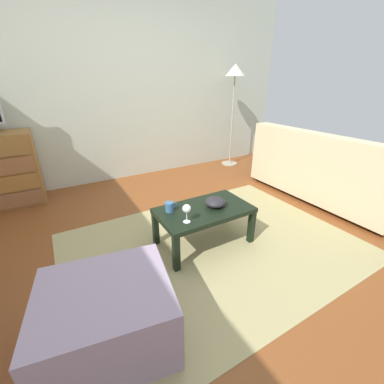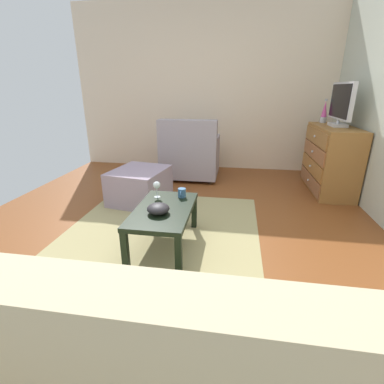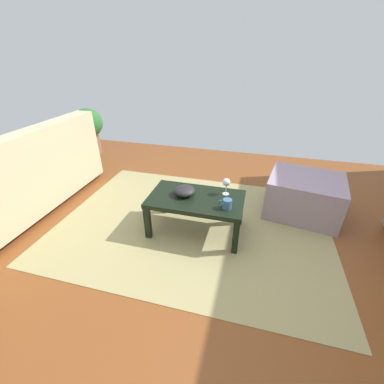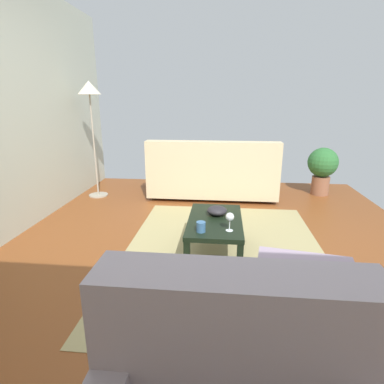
{
  "view_description": "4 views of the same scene",
  "coord_description": "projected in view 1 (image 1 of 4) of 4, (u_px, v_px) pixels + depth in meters",
  "views": [
    {
      "loc": [
        -0.93,
        -1.76,
        1.42
      ],
      "look_at": [
        0.09,
        0.01,
        0.5
      ],
      "focal_mm": 23.28,
      "sensor_mm": 36.0,
      "label": 1
    },
    {
      "loc": [
        2.32,
        0.49,
        1.34
      ],
      "look_at": [
        0.04,
        0.13,
        0.49
      ],
      "focal_mm": 26.21,
      "sensor_mm": 36.0,
      "label": 2
    },
    {
      "loc": [
        -0.31,
        1.76,
        1.52
      ],
      "look_at": [
        0.15,
        0.02,
        0.49
      ],
      "focal_mm": 23.54,
      "sensor_mm": 36.0,
      "label": 3
    },
    {
      "loc": [
        -2.48,
        -0.16,
        1.4
      ],
      "look_at": [
        0.23,
        0.11,
        0.59
      ],
      "focal_mm": 29.1,
      "sensor_mm": 36.0,
      "label": 4
    }
  ],
  "objects": [
    {
      "name": "bowl_decorative",
      "position": [
        215.0,
        202.0,
        2.25
      ],
      "size": [
        0.19,
        0.19,
        0.08
      ],
      "primitive_type": "ellipsoid",
      "color": "#252327",
      "rests_on": "coffee_table"
    },
    {
      "name": "mug",
      "position": [
        170.0,
        207.0,
        2.16
      ],
      "size": [
        0.11,
        0.08,
        0.08
      ],
      "color": "#38638F",
      "rests_on": "coffee_table"
    },
    {
      "name": "ground_plane",
      "position": [
        184.0,
        243.0,
        2.41
      ],
      "size": [
        5.88,
        4.62,
        0.05
      ],
      "primitive_type": "cube",
      "color": "brown"
    },
    {
      "name": "area_rug",
      "position": [
        213.0,
        245.0,
        2.33
      ],
      "size": [
        2.6,
        1.9,
        0.01
      ],
      "primitive_type": "cube",
      "color": "tan",
      "rests_on": "ground_plane"
    },
    {
      "name": "wall_accent_rear",
      "position": [
        113.0,
        86.0,
        3.48
      ],
      "size": [
        5.88,
        0.12,
        2.67
      ],
      "primitive_type": "cube",
      "color": "beige",
      "rests_on": "ground_plane"
    },
    {
      "name": "ottoman",
      "position": [
        108.0,
        317.0,
        1.39
      ],
      "size": [
        0.79,
        0.71,
        0.41
      ],
      "primitive_type": "cube",
      "rotation": [
        0.0,
        0.0,
        -0.17
      ],
      "color": "#97859A",
      "rests_on": "ground_plane"
    },
    {
      "name": "standing_lamp",
      "position": [
        235.0,
        80.0,
        4.02
      ],
      "size": [
        0.32,
        0.32,
        1.65
      ],
      "color": "#A59E8C",
      "rests_on": "ground_plane"
    },
    {
      "name": "wine_glass",
      "position": [
        187.0,
        209.0,
        1.97
      ],
      "size": [
        0.07,
        0.07,
        0.16
      ],
      "color": "silver",
      "rests_on": "coffee_table"
    },
    {
      "name": "coffee_table",
      "position": [
        204.0,
        213.0,
        2.25
      ],
      "size": [
        0.84,
        0.48,
        0.37
      ],
      "color": "black",
      "rests_on": "ground_plane"
    },
    {
      "name": "couch_large",
      "position": [
        324.0,
        173.0,
        3.17
      ],
      "size": [
        0.85,
        1.85,
        0.86
      ],
      "color": "#332319",
      "rests_on": "ground_plane"
    }
  ]
}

